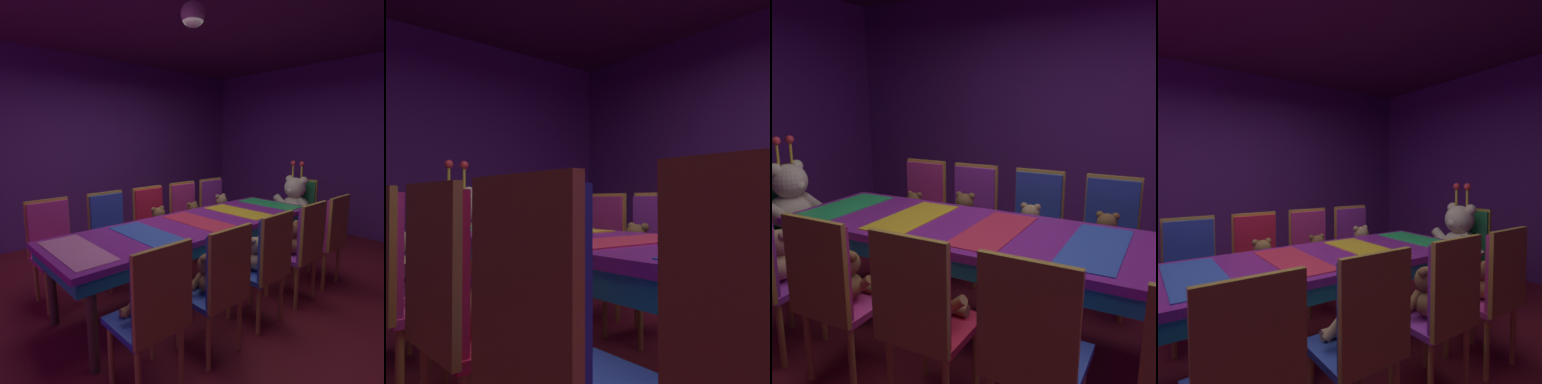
# 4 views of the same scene
# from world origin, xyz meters

# --- Properties ---
(ground_plane) EXTENTS (7.90, 7.90, 0.00)m
(ground_plane) POSITION_xyz_m (0.00, 0.00, 0.00)
(ground_plane) COLOR maroon
(wall_right) EXTENTS (0.12, 6.40, 2.80)m
(wall_right) POSITION_xyz_m (2.60, 0.00, 1.40)
(wall_right) COLOR #59267F
(wall_right) RESTS_ON ground_plane
(banquet_table) EXTENTS (0.90, 2.93, 0.75)m
(banquet_table) POSITION_xyz_m (0.00, -0.00, 0.66)
(banquet_table) COLOR purple
(banquet_table) RESTS_ON ground_plane
(chair_left_1) EXTENTS (0.42, 0.41, 0.98)m
(chair_left_1) POSITION_xyz_m (-0.84, -0.53, 0.60)
(chair_left_1) COLOR #2D47B2
(chair_left_1) RESTS_ON ground_plane
(chair_left_2) EXTENTS (0.42, 0.41, 0.98)m
(chair_left_2) POSITION_xyz_m (-0.83, 0.02, 0.60)
(chair_left_2) COLOR red
(chair_left_2) RESTS_ON ground_plane
(teddy_left_2) EXTENTS (0.26, 0.33, 0.31)m
(teddy_left_2) POSITION_xyz_m (-0.68, 0.02, 0.59)
(teddy_left_2) COLOR olive
(teddy_left_2) RESTS_ON chair_left_2
(chair_left_3) EXTENTS (0.42, 0.41, 0.98)m
(chair_left_3) POSITION_xyz_m (-0.84, 0.58, 0.60)
(chair_left_3) COLOR #CC338C
(chair_left_3) RESTS_ON ground_plane
(teddy_left_3) EXTENTS (0.24, 0.31, 0.29)m
(teddy_left_3) POSITION_xyz_m (-0.70, 0.58, 0.58)
(teddy_left_3) COLOR brown
(teddy_left_3) RESTS_ON chair_left_3
(teddy_left_4) EXTENTS (0.27, 0.35, 0.33)m
(teddy_left_4) POSITION_xyz_m (-0.70, 1.12, 0.60)
(teddy_left_4) COLOR tan
(teddy_left_4) RESTS_ON chair_left_4
(chair_right_1) EXTENTS (0.42, 0.41, 0.98)m
(chair_right_1) POSITION_xyz_m (0.85, -0.57, 0.60)
(chair_right_1) COLOR #2D47B2
(chair_right_1) RESTS_ON ground_plane
(teddy_right_1) EXTENTS (0.24, 0.31, 0.30)m
(teddy_right_1) POSITION_xyz_m (0.71, -0.57, 0.58)
(teddy_right_1) COLOR brown
(teddy_right_1) RESTS_ON chair_right_1
(chair_right_2) EXTENTS (0.42, 0.41, 0.98)m
(chair_right_2) POSITION_xyz_m (0.84, 0.00, 0.60)
(chair_right_2) COLOR #2D47B2
(chair_right_2) RESTS_ON ground_plane
(teddy_right_2) EXTENTS (0.24, 0.31, 0.29)m
(teddy_right_2) POSITION_xyz_m (0.70, 0.00, 0.58)
(teddy_right_2) COLOR tan
(teddy_right_2) RESTS_ON chair_right_2
(chair_right_3) EXTENTS (0.42, 0.41, 0.98)m
(chair_right_3) POSITION_xyz_m (0.84, 0.58, 0.60)
(chair_right_3) COLOR purple
(chair_right_3) RESTS_ON ground_plane
(teddy_right_3) EXTENTS (0.26, 0.34, 0.32)m
(teddy_right_3) POSITION_xyz_m (0.70, 0.58, 0.59)
(teddy_right_3) COLOR brown
(teddy_right_3) RESTS_ON chair_right_3
(chair_right_4) EXTENTS (0.42, 0.41, 0.98)m
(chair_right_4) POSITION_xyz_m (0.85, 1.11, 0.60)
(chair_right_4) COLOR #CC338C
(chair_right_4) RESTS_ON ground_plane
(teddy_right_4) EXTENTS (0.22, 0.28, 0.26)m
(teddy_right_4) POSITION_xyz_m (0.71, 1.11, 0.57)
(teddy_right_4) COLOR brown
(teddy_right_4) RESTS_ON chair_right_4
(throne_chair) EXTENTS (0.41, 0.42, 0.98)m
(throne_chair) POSITION_xyz_m (0.00, 2.01, 0.60)
(throne_chair) COLOR #268C4C
(throne_chair) RESTS_ON ground_plane
(king_teddy_bear) EXTENTS (0.62, 0.48, 0.79)m
(king_teddy_bear) POSITION_xyz_m (0.00, 1.85, 0.71)
(king_teddy_bear) COLOR beige
(king_teddy_bear) RESTS_ON throne_chair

